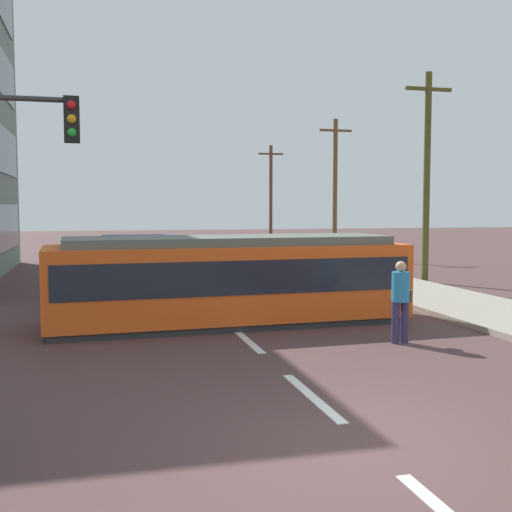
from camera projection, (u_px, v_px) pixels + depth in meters
ground_plane at (212, 310)px, 16.92m from camera, size 120.00×120.00×0.00m
lane_stripe_1 at (312, 397)px, 9.19m from camera, size 0.16×2.40×0.01m
lane_stripe_2 at (247, 341)px, 13.05m from camera, size 0.16×2.40×0.01m
lane_stripe_3 at (190, 291)px, 20.84m from camera, size 0.16×2.40×0.01m
lane_stripe_4 at (169, 273)px, 26.64m from camera, size 0.16×2.40×0.01m
streetcar_tram at (229, 278)px, 14.97m from camera, size 8.47×2.85×2.07m
city_bus at (146, 263)px, 19.43m from camera, size 2.61×5.85×1.80m
pedestrian_crossing at (401, 297)px, 12.77m from camera, size 0.50×0.36×1.67m
utility_pole_mid at (427, 174)px, 22.88m from camera, size 1.80×0.24×7.58m
utility_pole_far at (335, 186)px, 33.99m from camera, size 1.80×0.24×7.44m
utility_pole_distant at (271, 193)px, 44.99m from camera, size 1.80×0.24×7.12m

